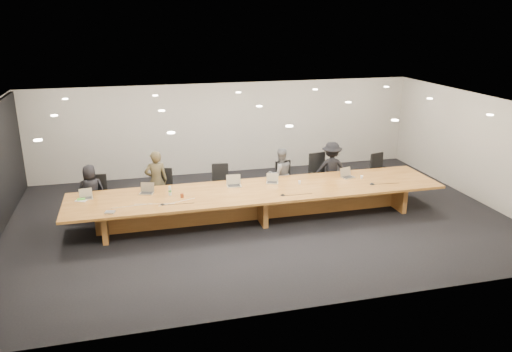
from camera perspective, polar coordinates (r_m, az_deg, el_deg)
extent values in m
plane|color=black|center=(12.27, 0.35, -4.87)|extent=(12.00, 12.00, 0.00)
cube|color=silver|center=(15.58, -3.42, 5.47)|extent=(12.00, 0.02, 2.80)
cube|color=brown|center=(12.01, 0.36, -1.70)|extent=(9.00, 1.80, 0.06)
cube|color=brown|center=(12.14, 0.35, -3.37)|extent=(7.65, 0.15, 0.69)
cube|color=brown|center=(11.81, -16.85, -4.81)|extent=(0.12, 1.26, 0.69)
cube|color=brown|center=(12.14, 0.35, -3.37)|extent=(0.12, 1.26, 0.69)
cube|color=brown|center=(13.46, 15.34, -1.85)|extent=(0.12, 1.26, 0.69)
imported|color=black|center=(12.82, -18.32, -1.64)|extent=(0.70, 0.51, 1.32)
imported|color=#38311E|center=(12.77, -11.31, -0.56)|extent=(0.59, 0.40, 1.56)
imported|color=#5E5E60|center=(13.29, 2.78, 0.20)|extent=(0.74, 0.60, 1.42)
imported|color=black|center=(13.76, 8.60, 0.82)|extent=(1.06, 0.75, 1.50)
cylinder|color=silver|center=(11.77, -9.81, -1.69)|extent=(0.08, 0.08, 0.21)
cylinder|color=maroon|center=(11.59, -8.45, -2.23)|extent=(0.09, 0.09, 0.10)
cone|color=silver|center=(12.42, 5.00, -0.74)|extent=(0.09, 0.09, 0.08)
cone|color=silver|center=(13.07, 11.99, -0.12)|extent=(0.09, 0.09, 0.08)
cube|color=silver|center=(11.97, -19.31, -2.63)|extent=(0.30, 0.28, 0.01)
cube|color=green|center=(11.98, -19.37, -2.51)|extent=(0.17, 0.10, 0.03)
cube|color=#BCBDC2|center=(11.05, -16.35, -3.99)|extent=(0.24, 0.20, 0.03)
cone|color=black|center=(11.24, -10.64, -3.19)|extent=(0.14, 0.14, 0.03)
cone|color=black|center=(11.63, 3.07, -2.15)|extent=(0.16, 0.16, 0.03)
cone|color=black|center=(12.70, 13.14, -0.86)|extent=(0.18, 0.18, 0.03)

